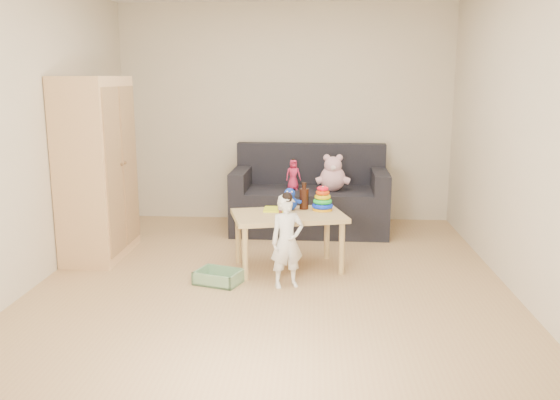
# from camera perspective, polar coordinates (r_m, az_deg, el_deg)

# --- Properties ---
(room) EXTENTS (4.50, 4.50, 4.50)m
(room) POSITION_cam_1_polar(r_m,az_deg,el_deg) (5.01, -0.74, 6.72)
(room) COLOR tan
(room) RESTS_ON ground
(wardrobe) EXTENTS (0.49, 0.97, 1.75)m
(wardrobe) POSITION_cam_1_polar(r_m,az_deg,el_deg) (6.01, -17.21, 2.95)
(wardrobe) COLOR #EBB881
(wardrobe) RESTS_ON ground
(sofa) EXTENTS (1.76, 0.91, 0.49)m
(sofa) POSITION_cam_1_polar(r_m,az_deg,el_deg) (6.78, 2.86, -0.96)
(sofa) COLOR black
(sofa) RESTS_ON ground
(play_table) EXTENTS (1.12, 0.85, 0.52)m
(play_table) POSITION_cam_1_polar(r_m,az_deg,el_deg) (5.45, 0.82, -3.99)
(play_table) COLOR #D1BD72
(play_table) RESTS_ON ground
(storage_bin) EXTENTS (0.45, 0.39, 0.11)m
(storage_bin) POSITION_cam_1_polar(r_m,az_deg,el_deg) (5.16, -5.92, -7.36)
(storage_bin) COLOR gray
(storage_bin) RESTS_ON ground
(toddler) EXTENTS (0.33, 0.28, 0.77)m
(toddler) POSITION_cam_1_polar(r_m,az_deg,el_deg) (4.96, 0.68, -4.11)
(toddler) COLOR white
(toddler) RESTS_ON ground
(pink_bear) EXTENTS (0.33, 0.30, 0.34)m
(pink_bear) POSITION_cam_1_polar(r_m,az_deg,el_deg) (6.62, 5.10, 2.37)
(pink_bear) COLOR #E6A9B8
(pink_bear) RESTS_ON sofa
(doll) EXTENTS (0.19, 0.15, 0.33)m
(doll) POSITION_cam_1_polar(r_m,az_deg,el_deg) (6.66, 1.28, 2.42)
(doll) COLOR #CF2650
(doll) RESTS_ON sofa
(ring_stacker) EXTENTS (0.20, 0.20, 0.23)m
(ring_stacker) POSITION_cam_1_polar(r_m,az_deg,el_deg) (5.51, 4.12, -0.08)
(ring_stacker) COLOR #FCAA0D
(ring_stacker) RESTS_ON play_table
(brown_bottle) EXTENTS (0.09, 0.09, 0.25)m
(brown_bottle) POSITION_cam_1_polar(r_m,az_deg,el_deg) (5.55, 2.33, 0.21)
(brown_bottle) COLOR black
(brown_bottle) RESTS_ON play_table
(blue_plush) EXTENTS (0.20, 0.17, 0.21)m
(blue_plush) POSITION_cam_1_polar(r_m,az_deg,el_deg) (5.50, 0.94, 0.13)
(blue_plush) COLOR blue
(blue_plush) RESTS_ON play_table
(wooden_figure) EXTENTS (0.05, 0.04, 0.11)m
(wooden_figure) POSITION_cam_1_polar(r_m,az_deg,el_deg) (5.35, 0.04, -0.78)
(wooden_figure) COLOR brown
(wooden_figure) RESTS_ON play_table
(yellow_book) EXTENTS (0.22, 0.22, 0.02)m
(yellow_book) POSITION_cam_1_polar(r_m,az_deg,el_deg) (5.51, -0.42, -0.90)
(yellow_book) COLOR #F1FF1A
(yellow_book) RESTS_ON play_table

